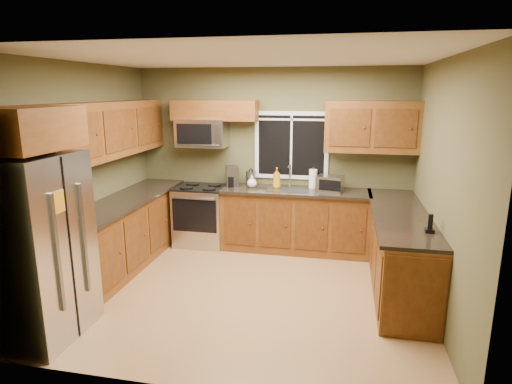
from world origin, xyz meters
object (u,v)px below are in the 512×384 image
(coffee_maker, at_px, (232,177))
(soap_bottle_a, at_px, (277,178))
(microwave, at_px, (202,133))
(soap_bottle_c, at_px, (252,181))
(refrigerator, at_px, (37,248))
(toaster_oven, at_px, (330,183))
(cordless_phone, at_px, (430,227))
(kettle, at_px, (251,177))
(range, at_px, (202,215))
(paper_towel_roll, at_px, (313,179))

(coffee_maker, xyz_separation_m, soap_bottle_a, (0.69, 0.01, 0.01))
(microwave, distance_m, soap_bottle_c, 1.07)
(refrigerator, bearing_deg, microwave, 76.66)
(toaster_oven, relative_size, soap_bottle_a, 1.36)
(microwave, height_order, cordless_phone, microwave)
(toaster_oven, bearing_deg, kettle, 172.81)
(microwave, bearing_deg, kettle, 2.30)
(coffee_maker, bearing_deg, cordless_phone, -33.99)
(microwave, xyz_separation_m, toaster_oven, (1.96, -0.12, -0.68))
(range, distance_m, coffee_maker, 0.78)
(coffee_maker, bearing_deg, toaster_oven, -1.98)
(coffee_maker, height_order, paper_towel_roll, paper_towel_roll)
(coffee_maker, distance_m, kettle, 0.29)
(microwave, height_order, soap_bottle_c, microwave)
(paper_towel_roll, bearing_deg, microwave, -178.78)
(microwave, distance_m, soap_bottle_a, 1.33)
(kettle, relative_size, soap_bottle_c, 1.49)
(toaster_oven, relative_size, kettle, 1.50)
(range, bearing_deg, microwave, 90.02)
(microwave, bearing_deg, coffee_maker, -8.34)
(coffee_maker, xyz_separation_m, kettle, (0.28, 0.10, -0.02))
(range, height_order, kettle, kettle)
(toaster_oven, bearing_deg, soap_bottle_a, 175.69)
(coffee_maker, bearing_deg, paper_towel_roll, 4.99)
(soap_bottle_a, distance_m, soap_bottle_c, 0.38)
(cordless_phone, bearing_deg, soap_bottle_a, 137.12)
(soap_bottle_c, bearing_deg, toaster_oven, -0.78)
(kettle, distance_m, soap_bottle_c, 0.15)
(refrigerator, bearing_deg, coffee_maker, 67.59)
(kettle, relative_size, cordless_phone, 1.42)
(coffee_maker, bearing_deg, kettle, 20.10)
(toaster_oven, height_order, paper_towel_roll, paper_towel_roll)
(coffee_maker, relative_size, paper_towel_roll, 0.98)
(paper_towel_roll, bearing_deg, kettle, -179.65)
(coffee_maker, height_order, kettle, coffee_maker)
(refrigerator, xyz_separation_m, soap_bottle_c, (1.49, 2.80, 0.13))
(refrigerator, relative_size, cordless_phone, 9.26)
(paper_towel_roll, bearing_deg, soap_bottle_c, -171.04)
(range, bearing_deg, toaster_oven, 0.43)
(refrigerator, height_order, coffee_maker, refrigerator)
(range, distance_m, toaster_oven, 2.04)
(refrigerator, xyz_separation_m, cordless_phone, (3.72, 1.12, 0.10))
(kettle, xyz_separation_m, cordless_phone, (2.27, -1.82, -0.07))
(soap_bottle_a, bearing_deg, microwave, 176.96)
(paper_towel_roll, xyz_separation_m, soap_bottle_a, (-0.53, -0.10, 0.01))
(refrigerator, relative_size, microwave, 2.37)
(toaster_oven, bearing_deg, coffee_maker, 178.02)
(range, relative_size, soap_bottle_c, 5.06)
(toaster_oven, xyz_separation_m, kettle, (-1.20, 0.15, 0.01))
(range, height_order, paper_towel_roll, paper_towel_roll)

